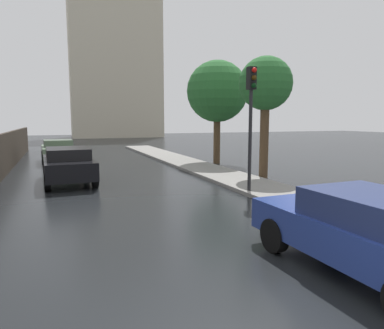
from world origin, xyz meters
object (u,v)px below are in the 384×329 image
object	(u,v)px
car_green_near_kerb	(58,151)
street_tree_mid	(266,86)
car_black_mid_road	(68,164)
traffic_light	(251,106)
car_blue_behind_camera	(367,232)
street_tree_near	(217,92)

from	to	relation	value
car_green_near_kerb	street_tree_mid	size ratio (longest dim) A/B	0.77
car_black_mid_road	traffic_light	world-z (taller)	traffic_light
car_blue_behind_camera	car_green_near_kerb	bearing A→B (deg)	103.07
car_blue_behind_camera	street_tree_near	distance (m)	15.47
car_green_near_kerb	car_black_mid_road	size ratio (longest dim) A/B	0.96
car_blue_behind_camera	street_tree_mid	world-z (taller)	street_tree_mid
car_blue_behind_camera	car_black_mid_road	bearing A→B (deg)	110.63
traffic_light	car_green_near_kerb	bearing A→B (deg)	116.84
street_tree_mid	car_black_mid_road	bearing A→B (deg)	167.77
car_green_near_kerb	street_tree_near	bearing A→B (deg)	153.96
street_tree_mid	street_tree_near	bearing A→B (deg)	87.15
traffic_light	street_tree_near	distance (m)	8.80
street_tree_mid	car_blue_behind_camera	bearing A→B (deg)	-112.92
car_black_mid_road	street_tree_near	xyz separation A→B (m)	(8.46, 3.68, 3.42)
car_green_near_kerb	car_blue_behind_camera	bearing A→B (deg)	101.63
car_green_near_kerb	street_tree_mid	world-z (taller)	street_tree_mid
car_green_near_kerb	car_blue_behind_camera	xyz separation A→B (m)	(4.70, -18.30, 0.02)
car_green_near_kerb	traffic_light	world-z (taller)	traffic_light
street_tree_near	street_tree_mid	bearing A→B (deg)	-92.85
car_black_mid_road	car_blue_behind_camera	bearing A→B (deg)	109.72
car_green_near_kerb	car_blue_behind_camera	size ratio (longest dim) A/B	0.96
car_blue_behind_camera	street_tree_mid	xyz separation A→B (m)	(3.83, 9.05, 3.32)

